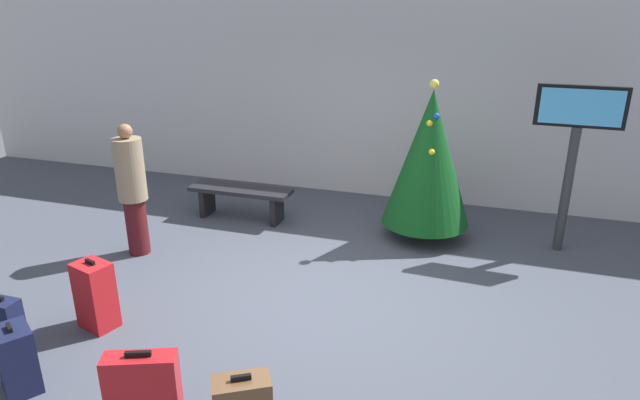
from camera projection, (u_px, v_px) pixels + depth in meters
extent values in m
plane|color=#424754|center=(319.00, 297.00, 5.83)|extent=(16.00, 16.00, 0.00)
cube|color=silver|center=(388.00, 97.00, 8.44)|extent=(16.00, 0.20, 3.25)
cylinder|color=#4C3319|center=(424.00, 229.00, 7.31)|extent=(0.12, 0.12, 0.22)
cone|color=#0F4719|center=(429.00, 158.00, 6.96)|extent=(1.16, 1.16, 1.78)
sphere|color=#F2D84C|center=(434.00, 84.00, 6.63)|extent=(0.12, 0.12, 0.12)
sphere|color=blue|center=(430.00, 166.00, 7.34)|extent=(0.08, 0.08, 0.08)
sphere|color=yellow|center=(432.00, 152.00, 6.69)|extent=(0.08, 0.08, 0.08)
sphere|color=red|center=(430.00, 123.00, 6.94)|extent=(0.08, 0.08, 0.08)
sphere|color=yellow|center=(430.00, 123.00, 6.68)|extent=(0.08, 0.08, 0.08)
sphere|color=blue|center=(437.00, 116.00, 6.67)|extent=(0.08, 0.08, 0.08)
cylinder|color=#333338|center=(566.00, 190.00, 6.71)|extent=(0.12, 0.12, 1.61)
cube|color=black|center=(581.00, 106.00, 6.35)|extent=(1.01, 0.12, 0.50)
cube|color=#4CB2F2|center=(581.00, 107.00, 6.31)|extent=(0.91, 0.05, 0.42)
cube|color=black|center=(241.00, 190.00, 7.82)|extent=(1.51, 0.44, 0.06)
cube|color=black|center=(207.00, 201.00, 8.06)|extent=(0.08, 0.35, 0.42)
cube|color=black|center=(277.00, 209.00, 7.74)|extent=(0.08, 0.35, 0.42)
cylinder|color=#4C1419|center=(137.00, 226.00, 6.76)|extent=(0.26, 0.26, 0.72)
cylinder|color=gray|center=(130.00, 170.00, 6.51)|extent=(0.41, 0.41, 0.77)
sphere|color=#8C6647|center=(125.00, 131.00, 6.34)|extent=(0.18, 0.18, 0.18)
cube|color=#B2191E|center=(144.00, 398.00, 3.84)|extent=(0.54, 0.35, 0.71)
cube|color=black|center=(138.00, 354.00, 3.71)|extent=(0.18, 0.09, 0.04)
cube|color=#B2191E|center=(95.00, 295.00, 5.20)|extent=(0.41, 0.35, 0.68)
cube|color=black|center=(90.00, 262.00, 5.08)|extent=(0.13, 0.06, 0.04)
cube|color=#141938|center=(17.00, 360.00, 4.35)|extent=(0.43, 0.41, 0.57)
cube|color=black|center=(9.00, 328.00, 4.25)|extent=(0.12, 0.09, 0.04)
cube|color=#141938|center=(4.00, 327.00, 4.80)|extent=(0.34, 0.18, 0.56)
cube|color=black|center=(241.00, 378.00, 3.75)|extent=(0.14, 0.10, 0.04)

